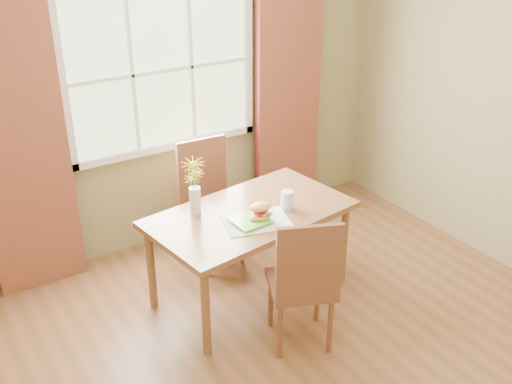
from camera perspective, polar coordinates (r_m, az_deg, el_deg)
The scene contains 12 objects.
room at distance 3.33m, azimuth 4.62°, elevation 1.99°, with size 4.24×3.84×2.74m.
window at distance 4.82m, azimuth -8.96°, elevation 11.36°, with size 1.62×0.06×1.32m.
curtain_left at distance 4.54m, azimuth -21.43°, elevation 3.57°, with size 0.65×0.08×2.20m, color maroon.
curtain_right at distance 5.40m, azimuth 3.04°, elevation 8.83°, with size 0.65×0.08×2.20m, color maroon.
dining_table at distance 4.30m, azimuth -0.54°, elevation -2.72°, with size 1.54×1.00×0.70m.
chair_near at distance 3.84m, azimuth 4.61°, elevation -8.28°, with size 0.54×0.54×0.99m.
chair_far at distance 4.84m, azimuth -4.57°, elevation -0.35°, with size 0.44×0.44×1.01m.
placemat at distance 4.13m, azimuth 0.03°, elevation -2.82°, with size 0.45×0.33×0.01m, color beige.
plate at distance 4.12m, azimuth -0.60°, elevation -2.79°, with size 0.24×0.24×0.01m, color #6ED435.
croissant_sandwich at distance 4.10m, azimuth 0.44°, elevation -1.86°, with size 0.18×0.13×0.13m.
water_glass at distance 4.28m, azimuth 2.97°, elevation -0.81°, with size 0.09×0.09×0.14m.
flower_vase at distance 4.15m, azimuth -5.91°, elevation 0.99°, with size 0.17×0.17×0.41m.
Camera 1 is at (-1.85, -2.41, 2.72)m, focal length 42.00 mm.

